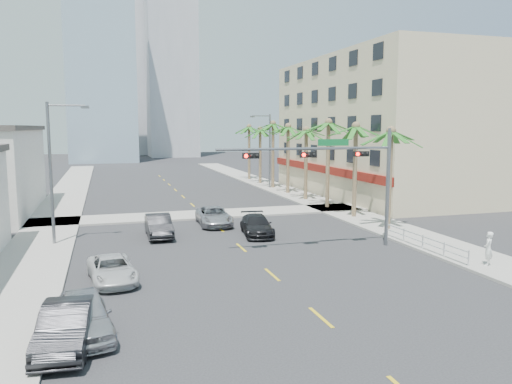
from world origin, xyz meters
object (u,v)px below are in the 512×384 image
Objects in this scene: car_parked_far at (112,270)px; car_lane_left at (159,226)px; car_parked_mid at (66,326)px; pedestrian at (488,249)px; traffic_signal_mast at (342,167)px; car_parked_near at (84,315)px; car_lane_right at (257,225)px; car_lane_center at (214,216)px.

car_parked_far is 10.08m from car_lane_left.
pedestrian reaches higher than car_parked_mid.
pedestrian is (5.59, -6.12, -4.00)m from traffic_signal_mast.
car_parked_far is 0.96× the size of car_lane_left.
car_lane_right is (10.86, 14.36, -0.08)m from car_parked_near.
car_lane_center is 2.77× the size of pedestrian.
pedestrian reaches higher than car_lane_right.
car_lane_center is at bearing -91.63° from pedestrian.
car_lane_center is 1.06× the size of car_lane_right.
pedestrian is at bearing -38.75° from car_lane_left.
car_lane_left is 2.54× the size of pedestrian.
car_lane_right is (-3.78, 5.29, -4.37)m from traffic_signal_mast.
traffic_signal_mast is at bearing -85.35° from pedestrian.
car_parked_mid is 7.28m from car_parked_far.
car_parked_far is at bearing 72.98° from car_parked_near.
car_lane_right is at bearing 58.18° from car_parked_mid.
car_lane_center is at bearing 69.58° from car_parked_mid.
car_lane_left reaches higher than car_lane_center.
car_parked_near reaches higher than car_parked_far.
traffic_signal_mast is 14.57m from car_parked_far.
car_lane_left is 5.32m from car_lane_center.
car_parked_mid is at bearing -112.97° from car_lane_center.
car_parked_mid reaches higher than car_parked_far.
traffic_signal_mast is 2.42× the size of car_parked_mid.
car_parked_mid reaches higher than car_lane_center.
car_parked_far is (-13.58, -2.82, -4.44)m from traffic_signal_mast.
traffic_signal_mast is 18.64m from car_parked_mid.
traffic_signal_mast is at bearing -46.52° from car_lane_right.
traffic_signal_mast reaches higher than car_lane_left.
traffic_signal_mast reaches higher than car_parked_far.
car_lane_left is at bearing -144.69° from car_lane_center.
pedestrian reaches higher than car_lane_center.
traffic_signal_mast is 13.08m from car_lane_left.
pedestrian reaches higher than car_parked_far.
traffic_signal_mast reaches higher than car_parked_mid.
pedestrian is at bearing -42.69° from car_lane_right.
traffic_signal_mast reaches higher than pedestrian.
traffic_signal_mast is at bearing -56.02° from car_lane_center.
car_parked_far is 0.94× the size of car_lane_right.
car_parked_near is 16.36m from car_lane_left.
car_parked_mid is at bearing -106.06° from car_lane_left.
car_lane_right is at bearing 45.49° from car_parked_near.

